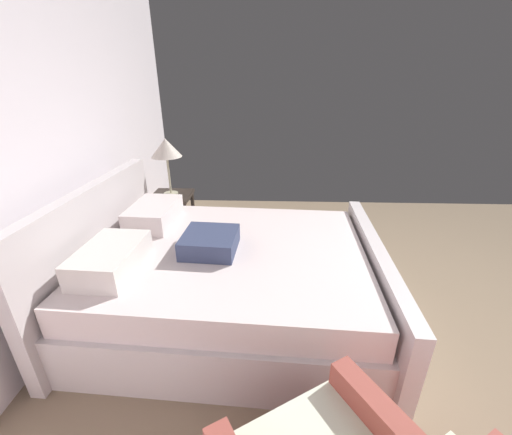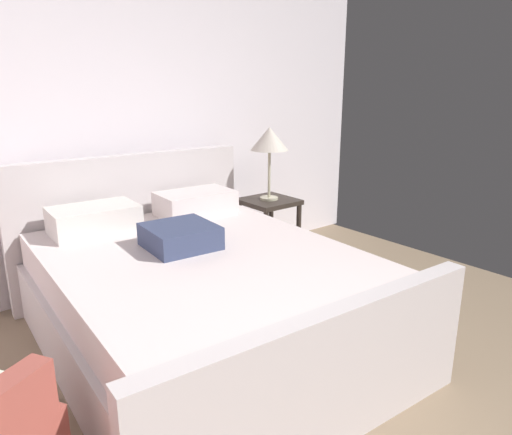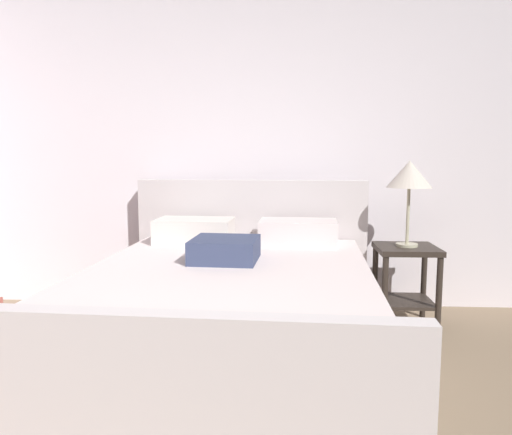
% 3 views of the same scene
% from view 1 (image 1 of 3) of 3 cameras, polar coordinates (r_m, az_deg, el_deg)
% --- Properties ---
extents(ground_plane, '(5.13, 5.77, 0.02)m').
position_cam_1_polar(ground_plane, '(3.18, 27.12, -14.81)').
color(ground_plane, '#856F57').
extents(wall_back, '(5.25, 0.12, 2.82)m').
position_cam_1_polar(wall_back, '(2.78, -34.36, 10.97)').
color(wall_back, white).
rests_on(wall_back, ground).
extents(bed, '(1.96, 2.39, 1.07)m').
position_cam_1_polar(bed, '(2.66, -5.30, -10.59)').
color(bed, silver).
rests_on(bed, ground).
extents(nightstand_right, '(0.44, 0.44, 0.60)m').
position_cam_1_polar(nightstand_right, '(3.86, -14.58, 1.25)').
color(nightstand_right, '#2B241E').
rests_on(nightstand_right, ground).
extents(table_lamp_right, '(0.33, 0.33, 0.63)m').
position_cam_1_polar(table_lamp_right, '(3.65, -15.76, 11.67)').
color(table_lamp_right, '#B7B293').
rests_on(table_lamp_right, nightstand_right).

